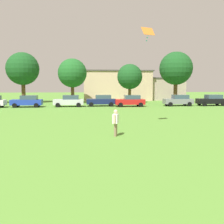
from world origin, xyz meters
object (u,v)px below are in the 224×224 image
(parked_car_red_4, at_px, (130,101))
(tree_far_right, at_px, (176,69))
(parked_car_navy_3, at_px, (102,100))
(parked_car_gray_5, at_px, (179,100))
(parked_car_silver_2, at_px, (69,101))
(kite, at_px, (148,32))
(tree_left, at_px, (23,69))
(tree_center, at_px, (72,73))
(adult_bystander, at_px, (116,120))
(parked_car_black_6, at_px, (212,100))
(tree_right, at_px, (130,77))
(parked_car_blue_1, at_px, (27,101))

(parked_car_red_4, relative_size, tree_far_right, 0.49)
(parked_car_navy_3, distance_m, parked_car_gray_5, 11.64)
(parked_car_silver_2, distance_m, tree_far_right, 19.40)
(kite, xyz_separation_m, tree_far_right, (10.90, 24.18, -1.09))
(parked_car_red_4, xyz_separation_m, parked_car_gray_5, (7.46, 0.40, 0.00))
(parked_car_navy_3, xyz_separation_m, parked_car_gray_5, (11.61, -0.76, 0.00))
(tree_left, bearing_deg, tree_center, -11.20)
(adult_bystander, relative_size, tree_far_right, 0.19)
(parked_car_gray_5, xyz_separation_m, parked_car_black_6, (5.20, -0.12, 0.00))
(parked_car_black_6, bearing_deg, adult_bystander, 51.56)
(parked_car_navy_3, xyz_separation_m, tree_right, (5.24, 5.70, 3.69))
(parked_car_red_4, bearing_deg, tree_right, -98.97)
(parked_car_navy_3, relative_size, parked_car_gray_5, 1.00)
(parked_car_gray_5, distance_m, tree_left, 26.62)
(parked_car_red_4, distance_m, tree_left, 20.08)
(kite, height_order, parked_car_silver_2, kite)
(adult_bystander, bearing_deg, tree_center, -152.89)
(parked_car_navy_3, xyz_separation_m, parked_car_red_4, (4.15, -1.17, 0.00))
(adult_bystander, height_order, parked_car_red_4, parked_car_red_4)
(parked_car_gray_5, height_order, tree_far_right, tree_far_right)
(adult_bystander, distance_m, tree_right, 29.30)
(parked_car_silver_2, bearing_deg, tree_left, -45.31)
(kite, relative_size, tree_far_right, 0.12)
(adult_bystander, xyz_separation_m, parked_car_blue_1, (-10.04, 22.07, -0.13))
(parked_car_black_6, relative_size, tree_far_right, 0.49)
(parked_car_red_4, bearing_deg, kite, 83.94)
(tree_center, height_order, tree_right, tree_center)
(adult_bystander, relative_size, parked_car_red_4, 0.39)
(kite, xyz_separation_m, parked_car_gray_5, (9.38, 18.48, -6.19))
(parked_car_black_6, height_order, tree_left, tree_left)
(parked_car_blue_1, relative_size, parked_car_silver_2, 1.00)
(parked_car_silver_2, distance_m, parked_car_black_6, 21.57)
(tree_left, distance_m, tree_right, 18.48)
(parked_car_navy_3, height_order, parked_car_black_6, same)
(tree_far_right, bearing_deg, parked_car_black_6, -57.73)
(adult_bystander, bearing_deg, parked_car_black_6, 160.88)
(parked_car_blue_1, distance_m, tree_left, 10.24)
(parked_car_silver_2, bearing_deg, parked_car_navy_3, -173.13)
(adult_bystander, xyz_separation_m, parked_car_silver_2, (-4.16, 22.23, -0.13))
(parked_car_navy_3, bearing_deg, kite, 96.63)
(tree_center, bearing_deg, tree_right, -2.67)
(parked_car_black_6, xyz_separation_m, tree_far_right, (-3.68, 5.83, 5.10))
(adult_bystander, height_order, parked_car_gray_5, parked_car_gray_5)
(parked_car_red_4, xyz_separation_m, tree_far_right, (8.98, 6.11, 5.10))
(parked_car_black_6, distance_m, tree_far_right, 8.57)
(parked_car_red_4, distance_m, parked_car_gray_5, 7.47)
(parked_car_black_6, bearing_deg, tree_far_right, -57.73)
(parked_car_silver_2, height_order, tree_center, tree_center)
(parked_car_silver_2, bearing_deg, parked_car_gray_5, 179.33)
(adult_bystander, distance_m, parked_car_navy_3, 22.81)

